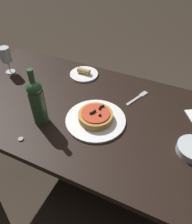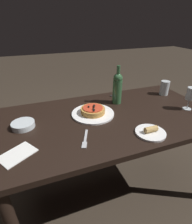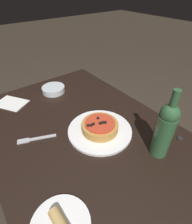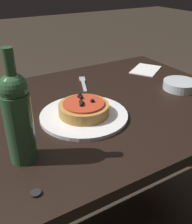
# 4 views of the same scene
# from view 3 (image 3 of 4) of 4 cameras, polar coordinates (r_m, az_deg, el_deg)

# --- Properties ---
(ground_plane) EXTENTS (14.00, 14.00, 0.00)m
(ground_plane) POSITION_cam_3_polar(r_m,az_deg,el_deg) (1.40, 1.70, -32.82)
(ground_plane) COLOR #382D23
(dining_table) EXTENTS (1.48, 0.79, 0.75)m
(dining_table) POSITION_cam_3_polar(r_m,az_deg,el_deg) (0.81, 2.58, -17.16)
(dining_table) COLOR black
(dining_table) RESTS_ON ground_plane
(dinner_plate) EXTENTS (0.30, 0.30, 0.01)m
(dinner_plate) POSITION_cam_3_polar(r_m,az_deg,el_deg) (0.82, 1.26, -6.03)
(dinner_plate) COLOR white
(dinner_plate) RESTS_ON dining_table
(pizza) EXTENTS (0.17, 0.17, 0.05)m
(pizza) POSITION_cam_3_polar(r_m,az_deg,el_deg) (0.80, 1.27, -4.66)
(pizza) COLOR #BC843D
(pizza) RESTS_ON dinner_plate
(wine_bottle) EXTENTS (0.07, 0.07, 0.29)m
(wine_bottle) POSITION_cam_3_polar(r_m,az_deg,el_deg) (0.70, 21.56, -5.27)
(wine_bottle) COLOR #2D5633
(wine_bottle) RESTS_ON dining_table
(side_bowl) EXTENTS (0.14, 0.14, 0.03)m
(side_bowl) POSITION_cam_3_polar(r_m,az_deg,el_deg) (1.13, -13.71, 7.21)
(side_bowl) COLOR silver
(side_bowl) RESTS_ON dining_table
(fork) EXTENTS (0.08, 0.16, 0.00)m
(fork) POSITION_cam_3_polar(r_m,az_deg,el_deg) (0.83, -19.49, -8.32)
(fork) COLOR #B7B7BC
(fork) RESTS_ON dining_table
(paper_napkin) EXTENTS (0.20, 0.19, 0.00)m
(paper_napkin) POSITION_cam_3_polar(r_m,az_deg,el_deg) (1.11, -25.92, 2.59)
(paper_napkin) COLOR white
(paper_napkin) RESTS_ON dining_table
(bottle_cap) EXTENTS (0.02, 0.02, 0.01)m
(bottle_cap) POSITION_cam_3_polar(r_m,az_deg,el_deg) (0.87, 25.74, -7.82)
(bottle_cap) COLOR black
(bottle_cap) RESTS_ON dining_table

